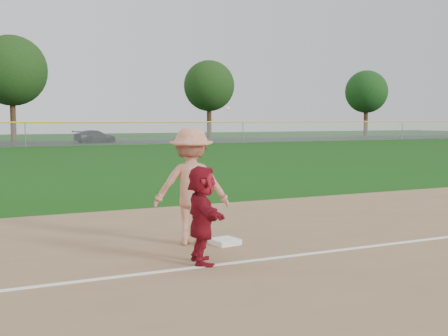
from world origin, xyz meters
name	(u,v)px	position (x,y,z in m)	size (l,w,h in m)	color
ground	(260,248)	(0.00, 0.00, 0.00)	(160.00, 160.00, 0.00)	#11420C
foul_line	(284,257)	(0.00, -0.80, 0.03)	(60.00, 0.10, 0.01)	white
parking_asphalt	(19,144)	(0.00, 46.00, 0.01)	(120.00, 10.00, 0.01)	black
first_base	(225,242)	(-0.47, 0.46, 0.07)	(0.44, 0.44, 0.10)	white
base_runner	(202,215)	(-1.36, -0.59, 0.79)	(1.42, 0.45, 1.53)	maroon
car_right	(95,136)	(6.81, 45.15, 0.61)	(1.68, 4.14, 1.20)	black
first_base_play	(191,186)	(-0.99, 0.76, 1.07)	(1.54, 1.22, 2.47)	#AEAFB1
outfield_fence	(25,123)	(0.00, 40.00, 1.96)	(110.00, 0.12, 110.00)	#999EA0
tree_2	(12,71)	(0.00, 51.50, 7.06)	(7.00, 7.00, 10.58)	#3B2715
tree_3	(209,86)	(22.00, 52.80, 6.16)	(6.00, 6.00, 9.19)	#362313
tree_4	(366,92)	(44.00, 51.20, 5.85)	(5.60, 5.60, 8.67)	#3D2816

